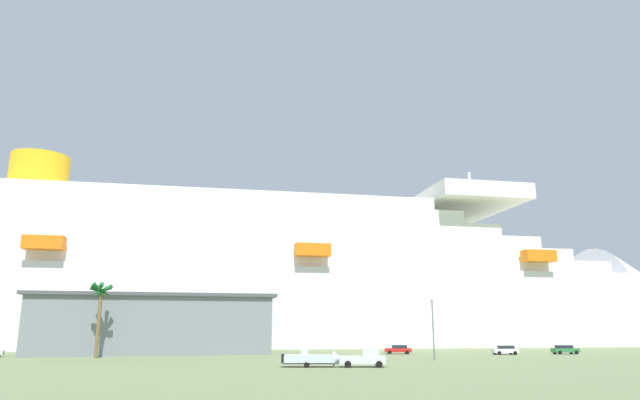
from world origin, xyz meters
TOP-DOWN VIEW (x-y plane):
  - ground_plane at (0.00, 30.00)m, footprint 600.00×600.00m
  - cruise_ship at (-19.63, 56.77)m, footprint 289.13×51.59m
  - terminal_building at (-24.96, 26.67)m, footprint 44.89×30.26m
  - pickup_truck at (5.95, -16.70)m, footprint 5.85×2.99m
  - small_boat_on_trailer at (0.06, -15.73)m, footprint 8.50×3.09m
  - palm_tree at (-31.41, 9.36)m, footprint 3.75×3.53m
  - street_lamp at (19.24, -4.40)m, footprint 0.56×0.56m
  - parked_car_green_wagon at (49.23, 10.82)m, footprint 4.80×2.11m
  - parked_car_white_van at (37.57, 10.45)m, footprint 4.46×2.16m
  - parked_car_red_hatchback at (19.64, 15.85)m, footprint 5.05×2.85m

SIDE VIEW (x-z plane):
  - ground_plane at x=0.00m, z-range 0.00..0.00m
  - parked_car_white_van at x=37.57m, z-range 0.04..1.62m
  - parked_car_green_wagon at x=49.23m, z-range 0.04..1.62m
  - parked_car_red_hatchback at x=19.64m, z-range 0.05..1.63m
  - small_boat_on_trailer at x=0.06m, z-range -0.12..2.03m
  - pickup_truck at x=5.95m, z-range -0.06..2.14m
  - terminal_building at x=-24.96m, z-range 0.02..10.62m
  - street_lamp at x=19.24m, z-range 1.27..10.37m
  - palm_tree at x=-31.41m, z-range 3.44..15.24m
  - cruise_ship at x=-19.63m, z-range -12.20..42.79m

